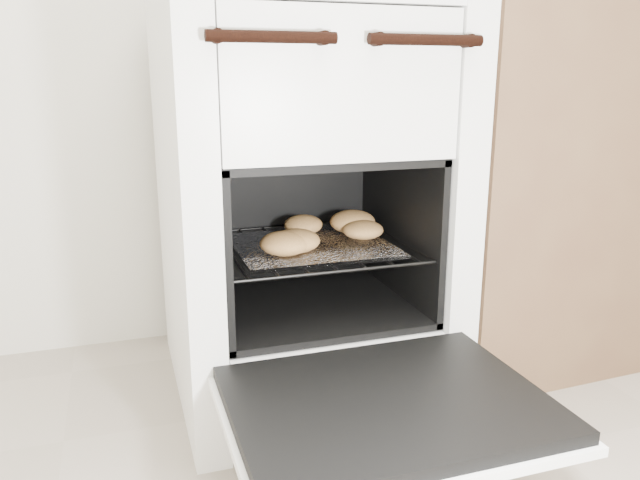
{
  "coord_description": "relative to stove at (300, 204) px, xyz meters",
  "views": [
    {
      "loc": [
        -0.51,
        -0.28,
        0.77
      ],
      "look_at": [
        -0.09,
        1.0,
        0.42
      ],
      "focal_mm": 35.0,
      "sensor_mm": 36.0,
      "label": 1
    }
  ],
  "objects": [
    {
      "name": "counter",
      "position": [
        0.82,
        0.07,
        0.01
      ],
      "size": [
        0.98,
        0.68,
        0.95
      ],
      "primitive_type": "cube",
      "rotation": [
        0.0,
        0.0,
        0.05
      ],
      "color": "brown",
      "rests_on": "ground"
    },
    {
      "name": "baked_rolls",
      "position": [
        0.03,
        -0.08,
        -0.05
      ],
      "size": [
        0.35,
        0.29,
        0.06
      ],
      "color": "tan",
      "rests_on": "foil_sheet"
    },
    {
      "name": "foil_sheet",
      "position": [
        -0.0,
        -0.09,
        -0.08
      ],
      "size": [
        0.36,
        0.31,
        0.01
      ],
      "primitive_type": "cube",
      "color": "white",
      "rests_on": "oven_rack"
    },
    {
      "name": "oven_rack",
      "position": [
        -0.0,
        -0.07,
        -0.09
      ],
      "size": [
        0.46,
        0.44,
        0.01
      ],
      "color": "black",
      "rests_on": "stove"
    },
    {
      "name": "oven_door",
      "position": [
        -0.0,
        -0.53,
        -0.26
      ],
      "size": [
        0.57,
        0.44,
        0.04
      ],
      "color": "black",
      "rests_on": "stove"
    },
    {
      "name": "stove",
      "position": [
        0.0,
        0.0,
        0.0
      ],
      "size": [
        0.63,
        0.7,
        0.96
      ],
      "color": "white",
      "rests_on": "ground"
    }
  ]
}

